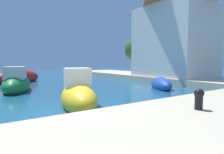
# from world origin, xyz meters

# --- Properties ---
(ground) EXTENTS (80.00, 80.00, 0.00)m
(ground) POSITION_xyz_m (0.00, 0.00, 0.00)
(ground) COLOR #1E5170
(quay_promenade) EXTENTS (44.00, 32.00, 0.50)m
(quay_promenade) POSITION_xyz_m (4.32, -0.37, 0.25)
(quay_promenade) COLOR beige
(quay_promenade) RESTS_ON ground
(moored_boat_1) EXTENTS (2.81, 4.62, 1.97)m
(moored_boat_1) POSITION_xyz_m (-1.21, 7.05, 0.51)
(moored_boat_1) COLOR #197233
(moored_boat_1) RESTS_ON ground
(moored_boat_2) EXTENTS (4.69, 3.61, 1.60)m
(moored_boat_2) POSITION_xyz_m (-0.20, 12.88, 0.45)
(moored_boat_2) COLOR #B21E1E
(moored_boat_2) RESTS_ON ground
(moored_boat_6) EXTENTS (2.98, 3.68, 1.08)m
(moored_boat_6) POSITION_xyz_m (7.82, 2.50, 0.30)
(moored_boat_6) COLOR #1E479E
(moored_boat_6) RESTS_ON ground
(moored_boat_7) EXTENTS (2.34, 3.79, 1.99)m
(moored_boat_7) POSITION_xyz_m (0.31, 0.53, 0.48)
(moored_boat_7) COLOR gold
(moored_boat_7) RESTS_ON ground
(waterfront_building_main) EXTENTS (5.86, 7.18, 7.84)m
(waterfront_building_main) POSITION_xyz_m (13.00, 5.39, 4.47)
(waterfront_building_main) COLOR silver
(waterfront_building_main) RESTS_ON quay_promenade
(mooring_bollard) EXTENTS (0.30, 0.30, 0.65)m
(mooring_bollard) POSITION_xyz_m (2.30, -3.86, 0.87)
(mooring_bollard) COLOR black
(mooring_bollard) RESTS_ON quay_promenade
(quayside_tree) EXTENTS (3.11, 3.11, 4.63)m
(quayside_tree) POSITION_xyz_m (13.90, 12.09, 3.56)
(quayside_tree) COLOR brown
(quayside_tree) RESTS_ON quay_promenade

